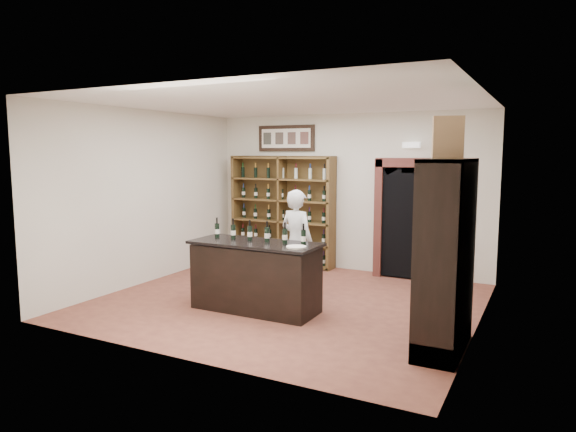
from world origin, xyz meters
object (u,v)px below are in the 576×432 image
at_px(wine_shelf, 283,210).
at_px(side_cabinet, 447,286).
at_px(tasting_counter, 256,277).
at_px(counter_bottle_0, 217,230).
at_px(shopkeeper, 297,242).
at_px(wine_crate, 448,137).

relative_size(wine_shelf, side_cabinet, 1.00).
xyz_separation_m(tasting_counter, counter_bottle_0, (-0.72, 0.09, 0.61)).
xyz_separation_m(tasting_counter, side_cabinet, (2.72, -0.30, 0.26)).
bearing_deg(counter_bottle_0, shopkeeper, 49.15).
xyz_separation_m(tasting_counter, shopkeeper, (0.13, 1.07, 0.35)).
xyz_separation_m(wine_shelf, tasting_counter, (1.10, -2.93, -0.61)).
bearing_deg(wine_shelf, side_cabinet, -40.21).
height_order(tasting_counter, counter_bottle_0, counter_bottle_0).
bearing_deg(side_cabinet, tasting_counter, 173.72).
bearing_deg(tasting_counter, side_cabinet, -6.28).
relative_size(counter_bottle_0, side_cabinet, 0.14).
height_order(wine_shelf, side_cabinet, same).
relative_size(wine_shelf, tasting_counter, 1.17).
bearing_deg(wine_shelf, wine_crate, -40.47).
relative_size(side_cabinet, shopkeeper, 1.31).
bearing_deg(side_cabinet, wine_crate, 160.15).
height_order(wine_shelf, tasting_counter, wine_shelf).
xyz_separation_m(wine_shelf, shopkeeper, (1.23, -1.86, -0.26)).
xyz_separation_m(side_cabinet, shopkeeper, (-2.59, 1.37, 0.09)).
distance_m(shopkeeper, wine_crate, 3.28).
relative_size(tasting_counter, counter_bottle_0, 6.27).
height_order(counter_bottle_0, wine_crate, wine_crate).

